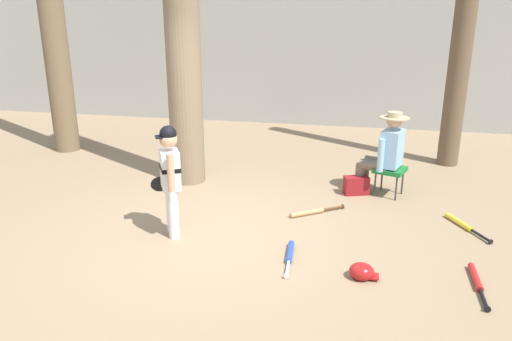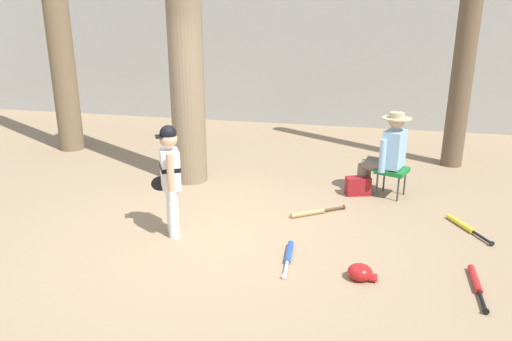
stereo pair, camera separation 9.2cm
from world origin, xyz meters
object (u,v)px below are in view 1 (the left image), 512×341
Objects in this scene: bat_yellow_trainer at (462,224)px; bat_blue_youth at (290,254)px; tree_behind_spectator at (467,0)px; bat_red_barrel at (477,280)px; batting_helmet_red at (362,271)px; young_ballplayer at (169,174)px; seated_spectator at (385,151)px; folding_stool at (390,171)px; bat_wood_tan at (311,212)px; handbag_beside_stool at (356,185)px.

bat_blue_youth is at bearing -147.66° from bat_yellow_trainer.
tree_behind_spectator is 5.20m from bat_blue_youth.
bat_red_barrel is (-0.10, -1.36, 0.00)m from bat_yellow_trainer.
bat_yellow_trainer is 1.90m from batting_helmet_red.
young_ballplayer is 3.09m from seated_spectator.
tree_behind_spectator is at bearing 59.42° from folding_stool.
bat_red_barrel and bat_wood_tan have the same top height.
young_ballplayer reaches higher than bat_wood_tan.
batting_helmet_red reaches higher than bat_wood_tan.
bat_yellow_trainer is (-0.21, -2.70, -2.64)m from tree_behind_spectator.
young_ballplayer is 1.64× the size of bat_red_barrel.
batting_helmet_red is (0.65, -1.48, 0.04)m from bat_wood_tan.
folding_stool is 0.64× the size of bat_red_barrel.
bat_yellow_trainer and bat_wood_tan have the same top height.
folding_stool is 0.70× the size of bat_blue_youth.
seated_spectator is 2.53m from batting_helmet_red.
folding_stool is 0.51m from handbag_beside_stool.
bat_blue_youth is at bearing 160.25° from batting_helmet_red.
tree_behind_spectator is 3.10m from folding_stool.
folding_stool is at bearing 132.19° from bat_yellow_trainer.
seated_spectator is at bearing 65.37° from bat_blue_youth.
bat_yellow_trainer is 1.83m from bat_wood_tan.
tree_behind_spectator is 4.86m from bat_red_barrel.
batting_helmet_red is (2.18, -0.54, -0.67)m from young_ballplayer.
tree_behind_spectator reaches higher than seated_spectator.
folding_stool reaches higher than bat_blue_youth.
young_ballplayer is at bearing 169.22° from bat_blue_youth.
folding_stool is 2.42m from bat_red_barrel.
handbag_beside_stool is at bearing -129.35° from tree_behind_spectator.
young_ballplayer is 3.56m from bat_yellow_trainer.
batting_helmet_red reaches higher than bat_red_barrel.
young_ballplayer reaches higher than handbag_beside_stool.
folding_stool is 0.43× the size of seated_spectator.
tree_behind_spectator reaches higher than bat_red_barrel.
batting_helmet_red is (-0.34, -2.42, -0.29)m from folding_stool.
handbag_beside_stool is at bearing -173.28° from folding_stool.
young_ballplayer is 1.78× the size of bat_blue_youth.
bat_yellow_trainer is at bearing 85.76° from bat_red_barrel.
bat_wood_tan is (-0.55, -0.89, -0.10)m from handbag_beside_stool.
bat_red_barrel is at bearing -4.25° from bat_blue_youth.
seated_spectator is at bearing 134.18° from bat_yellow_trainer.
seated_spectator is at bearing 13.56° from handbag_beside_stool.
tree_behind_spectator is at bearing 61.37° from bat_blue_youth.
bat_blue_youth is at bearing -114.63° from seated_spectator.
young_ballplayer is 1.09× the size of seated_spectator.
handbag_beside_stool is (-0.36, -0.09, -0.51)m from seated_spectator.
bat_yellow_trainer is at bearing 15.79° from young_ballplayer.
bat_yellow_trainer is at bearing -45.82° from seated_spectator.
handbag_beside_stool is at bearing -166.44° from seated_spectator.
handbag_beside_stool is at bearing 145.93° from bat_yellow_trainer.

